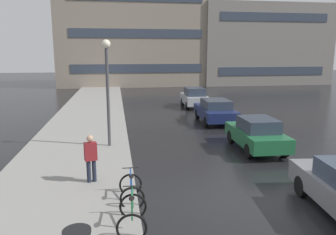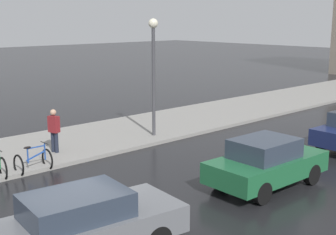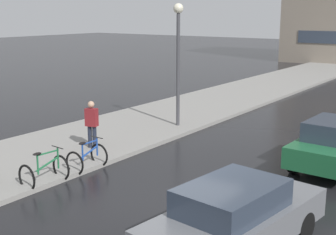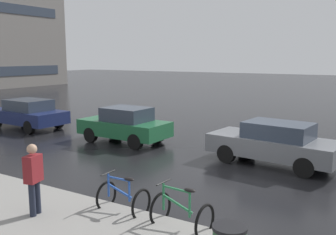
# 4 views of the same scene
# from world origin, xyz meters

# --- Properties ---
(ground_plane) EXTENTS (140.00, 140.00, 0.00)m
(ground_plane) POSITION_xyz_m (0.00, 0.00, 0.00)
(ground_plane) COLOR black
(sidewalk_kerb) EXTENTS (4.80, 60.00, 0.14)m
(sidewalk_kerb) POSITION_xyz_m (-6.00, 10.00, 0.07)
(sidewalk_kerb) COLOR gray
(sidewalk_kerb) RESTS_ON ground
(bicycle_second) EXTENTS (0.72, 1.08, 0.95)m
(bicycle_second) POSITION_xyz_m (-3.78, 0.80, 0.40)
(bicycle_second) COLOR black
(bicycle_second) RESTS_ON ground
(car_grey) EXTENTS (2.23, 4.45, 1.47)m
(car_grey) POSITION_xyz_m (2.11, -1.02, 0.75)
(car_grey) COLOR slate
(car_grey) RESTS_ON ground
(car_green) EXTENTS (1.89, 3.95, 1.51)m
(car_green) POSITION_xyz_m (2.17, 5.34, 0.76)
(car_green) COLOR #1E6038
(car_green) RESTS_ON ground
(pedestrian) EXTENTS (0.45, 0.33, 1.75)m
(pedestrian) POSITION_xyz_m (-5.03, 2.29, 0.99)
(pedestrian) COLOR #1E2333
(pedestrian) RESTS_ON ground
(streetlamp) EXTENTS (0.39, 0.39, 4.98)m
(streetlamp) POSITION_xyz_m (-4.51, 6.66, 3.31)
(streetlamp) COLOR #424247
(streetlamp) RESTS_ON ground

